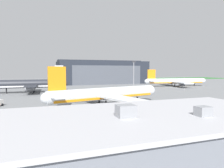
{
  "coord_description": "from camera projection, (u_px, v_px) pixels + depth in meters",
  "views": [
    {
      "loc": [
        -27.86,
        -72.23,
        11.54
      ],
      "look_at": [
        3.29,
        16.93,
        4.95
      ],
      "focal_mm": 32.16,
      "sensor_mm": 36.0,
      "label": 1
    }
  ],
  "objects": [
    {
      "name": "apron_light_mast",
      "position": [
        134.0,
        72.0,
        122.91
      ],
      "size": [
        2.4,
        0.5,
        16.99
      ],
      "color": "#99999E",
      "rests_on": "ground_plane"
    },
    {
      "name": "terminal_block_west",
      "position": [
        131.0,
        134.0,
        27.25
      ],
      "size": [
        46.93,
        20.28,
        7.12
      ],
      "color": "slate",
      "rests_on": "ground_plane"
    },
    {
      "name": "ground_plane",
      "position": [
        118.0,
        100.0,
        77.99
      ],
      "size": [
        440.0,
        440.0,
        0.0
      ],
      "primitive_type": "plane",
      "color": "slate"
    },
    {
      "name": "airliner_near_left",
      "position": [
        107.0,
        94.0,
        63.72
      ],
      "size": [
        40.09,
        36.28,
        12.5
      ],
      "color": "silver",
      "rests_on": "ground_plane"
    },
    {
      "name": "grass_field_strip",
      "position": [
        68.0,
        80.0,
        226.97
      ],
      "size": [
        440.0,
        56.0,
        0.08
      ],
      "primitive_type": "cube",
      "color": "#347536",
      "rests_on": "ground_plane"
    },
    {
      "name": "maintenance_hangar",
      "position": [
        101.0,
        72.0,
        177.87
      ],
      "size": [
        74.45,
        40.83,
        20.12
      ],
      "color": "#232833",
      "rests_on": "ground_plane"
    },
    {
      "name": "baggage_tug",
      "position": [
        92.0,
        92.0,
        94.95
      ],
      "size": [
        4.73,
        4.52,
        1.89
      ],
      "color": "#2D2D33",
      "rests_on": "ground_plane"
    },
    {
      "name": "airliner_far_right",
      "position": [
        31.0,
        84.0,
        101.72
      ],
      "size": [
        36.95,
        28.57,
        13.97
      ],
      "color": "#282B33",
      "rests_on": "ground_plane"
    },
    {
      "name": "airliner_far_left",
      "position": [
        175.0,
        81.0,
        142.08
      ],
      "size": [
        46.72,
        36.3,
        11.88
      ],
      "color": "silver",
      "rests_on": "ground_plane"
    }
  ]
}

